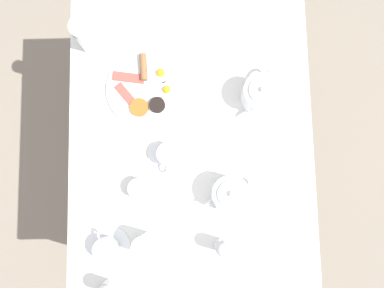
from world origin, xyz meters
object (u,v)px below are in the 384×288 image
object	(u,v)px
teacup_with_saucer_right	(108,249)
pepper_grinder	(223,248)
knife_by_plate	(232,22)
creamer_jug	(141,189)
water_glass_short	(87,35)
teapot_near	(261,94)
spoon_for_tea	(103,167)
teapot_far	(231,194)
teacup_with_saucer_left	(170,155)
water_glass_tall	(146,246)
fork_by_plate	(280,248)
breakfast_plate	(148,88)

from	to	relation	value
teacup_with_saucer_right	pepper_grinder	bearing A→B (deg)	-0.14
knife_by_plate	creamer_jug	bearing A→B (deg)	-119.31
water_glass_short	teapot_near	bearing A→B (deg)	-19.84
spoon_for_tea	teacup_with_saucer_right	bearing A→B (deg)	-85.08
teapot_far	creamer_jug	xyz separation A→B (m)	(-0.29, 0.02, -0.02)
teapot_near	teacup_with_saucer_left	distance (m)	0.36
teapot_far	water_glass_tall	distance (m)	0.31
teacup_with_saucer_right	pepper_grinder	size ratio (longest dim) A/B	1.28
pepper_grinder	spoon_for_tea	distance (m)	0.47
teacup_with_saucer_right	knife_by_plate	bearing A→B (deg)	60.68
fork_by_plate	teacup_with_saucer_right	bearing A→B (deg)	178.47
teacup_with_saucer_right	knife_by_plate	xyz separation A→B (m)	(0.43, 0.76, -0.02)
water_glass_tall	water_glass_short	bearing A→B (deg)	105.31
teacup_with_saucer_left	spoon_for_tea	xyz separation A→B (m)	(-0.23, -0.03, -0.02)
water_glass_tall	spoon_for_tea	distance (m)	0.30
water_glass_short	creamer_jug	distance (m)	0.53
teacup_with_saucer_left	fork_by_plate	xyz separation A→B (m)	(0.35, -0.31, -0.02)
teacup_with_saucer_right	water_glass_short	world-z (taller)	water_glass_short
fork_by_plate	teapot_far	bearing A→B (deg)	131.32
breakfast_plate	fork_by_plate	distance (m)	0.69
creamer_jug	spoon_for_tea	distance (m)	0.15
water_glass_tall	water_glass_short	distance (m)	0.71
creamer_jug	teapot_far	bearing A→B (deg)	-4.51
pepper_grinder	water_glass_tall	bearing A→B (deg)	177.15
breakfast_plate	pepper_grinder	bearing A→B (deg)	-66.04
fork_by_plate	teapot_near	bearing A→B (deg)	95.53
creamer_jug	pepper_grinder	bearing A→B (deg)	-35.87
water_glass_tall	pepper_grinder	distance (m)	0.24
creamer_jug	spoon_for_tea	xyz separation A→B (m)	(-0.13, 0.07, -0.02)
teapot_far	fork_by_plate	xyz separation A→B (m)	(0.16, -0.18, -0.05)
teapot_far	fork_by_plate	size ratio (longest dim) A/B	1.31
teapot_near	teacup_with_saucer_left	xyz separation A→B (m)	(-0.30, -0.19, -0.02)
water_glass_short	creamer_jug	bearing A→B (deg)	-71.92
teacup_with_saucer_right	water_glass_short	distance (m)	0.70
breakfast_plate	water_glass_short	size ratio (longest dim) A/B	1.87
water_glass_tall	water_glass_short	xyz separation A→B (m)	(-0.19, 0.68, 0.01)
knife_by_plate	spoon_for_tea	distance (m)	0.67
teapot_near	water_glass_tall	world-z (taller)	teapot_near
teapot_far	water_glass_tall	world-z (taller)	teapot_far
teapot_near	teacup_with_saucer_left	world-z (taller)	teapot_near
pepper_grinder	teacup_with_saucer_right	bearing A→B (deg)	179.86
breakfast_plate	teapot_far	xyz separation A→B (m)	(0.27, -0.36, 0.04)
teacup_with_saucer_left	water_glass_short	xyz separation A→B (m)	(-0.26, 0.40, 0.05)
teapot_far	water_glass_short	xyz separation A→B (m)	(-0.46, 0.53, 0.02)
breakfast_plate	water_glass_tall	size ratio (longest dim) A/B	2.32
pepper_grinder	spoon_for_tea	bearing A→B (deg)	145.96
teapot_far	water_glass_short	size ratio (longest dim) A/B	1.31
teapot_far	water_glass_short	distance (m)	0.70
water_glass_short	teacup_with_saucer_left	bearing A→B (deg)	-56.54
teacup_with_saucer_left	creamer_jug	bearing A→B (deg)	-132.34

